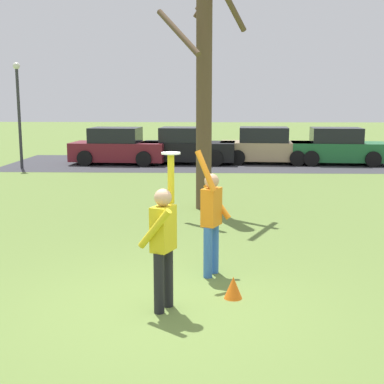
# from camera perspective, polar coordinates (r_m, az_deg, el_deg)

# --- Properties ---
(ground_plane) EXTENTS (120.00, 120.00, 0.00)m
(ground_plane) POSITION_cam_1_polar(r_m,az_deg,el_deg) (7.39, -2.59, -12.27)
(ground_plane) COLOR olive
(person_catcher) EXTENTS (0.50, 0.59, 2.08)m
(person_catcher) POSITION_cam_1_polar(r_m,az_deg,el_deg) (7.00, -3.11, -5.05)
(person_catcher) COLOR black
(person_catcher) RESTS_ON ground_plane
(person_defender) EXTENTS (0.58, 0.65, 2.04)m
(person_defender) POSITION_cam_1_polar(r_m,az_deg,el_deg) (8.37, 2.10, -2.55)
(person_defender) COLOR #3366B7
(person_defender) RESTS_ON ground_plane
(frisbee_disc) EXTENTS (0.25, 0.25, 0.02)m
(frisbee_disc) POSITION_cam_1_polar(r_m,az_deg,el_deg) (6.99, -2.30, 4.20)
(frisbee_disc) COLOR white
(frisbee_disc) RESTS_ON person_catcher
(parked_car_maroon) EXTENTS (4.22, 2.27, 1.59)m
(parked_car_maroon) POSITION_cam_1_polar(r_m,az_deg,el_deg) (23.47, -7.96, 4.79)
(parked_car_maroon) COLOR maroon
(parked_car_maroon) RESTS_ON ground_plane
(parked_car_black) EXTENTS (4.22, 2.27, 1.59)m
(parked_car_black) POSITION_cam_1_polar(r_m,az_deg,el_deg) (23.41, -0.51, 4.88)
(parked_car_black) COLOR black
(parked_car_black) RESTS_ON ground_plane
(parked_car_tan) EXTENTS (4.22, 2.27, 1.59)m
(parked_car_tan) POSITION_cam_1_polar(r_m,az_deg,el_deg) (23.74, 7.98, 4.85)
(parked_car_tan) COLOR tan
(parked_car_tan) RESTS_ON ground_plane
(parked_car_green) EXTENTS (4.22, 2.27, 1.59)m
(parked_car_green) POSITION_cam_1_polar(r_m,az_deg,el_deg) (24.00, 15.47, 4.64)
(parked_car_green) COLOR #1E6633
(parked_car_green) RESTS_ON ground_plane
(parking_strip) EXTENTS (19.35, 6.40, 0.01)m
(parking_strip) POSITION_cam_1_polar(r_m,az_deg,el_deg) (23.55, 4.04, 3.11)
(parking_strip) COLOR #38383D
(parking_strip) RESTS_ON ground_plane
(bare_tree_tall) EXTENTS (2.26, 1.93, 6.37)m
(bare_tree_tall) POSITION_cam_1_polar(r_m,az_deg,el_deg) (13.49, 1.34, 12.15)
(bare_tree_tall) COLOR brown
(bare_tree_tall) RESTS_ON ground_plane
(lamppost_by_lot) EXTENTS (0.28, 0.28, 4.26)m
(lamppost_by_lot) POSITION_cam_1_polar(r_m,az_deg,el_deg) (22.74, -18.20, 8.93)
(lamppost_by_lot) COLOR #2D2D33
(lamppost_by_lot) RESTS_ON ground_plane
(field_cone_orange) EXTENTS (0.26, 0.26, 0.32)m
(field_cone_orange) POSITION_cam_1_polar(r_m,az_deg,el_deg) (7.64, 4.47, -10.22)
(field_cone_orange) COLOR orange
(field_cone_orange) RESTS_ON ground_plane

